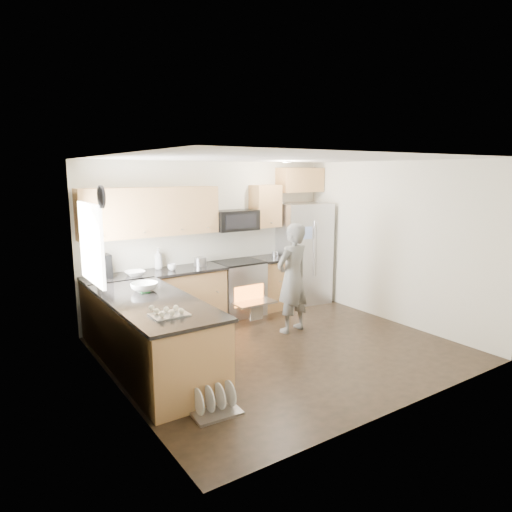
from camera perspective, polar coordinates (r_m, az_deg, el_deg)
ground at (r=6.49m, az=3.20°, el=-11.49°), size 4.50×4.50×0.00m
room_shell at (r=6.06m, az=2.99°, el=3.33°), size 4.54×4.04×2.62m
back_cabinet_run at (r=7.37m, az=-8.61°, el=-1.09°), size 4.45×0.64×2.50m
peninsula at (r=5.74m, az=-12.65°, el=-9.80°), size 0.96×2.36×1.03m
stove_range at (r=7.82m, az=-2.16°, el=-2.47°), size 0.76×0.97×1.79m
refrigerator at (r=8.58m, az=5.82°, el=0.37°), size 1.01×0.84×1.86m
person at (r=6.95m, az=4.58°, el=-2.77°), size 0.67×0.50×1.68m
dish_rack at (r=4.92m, az=-5.20°, el=-18.07°), size 0.51×0.42×0.30m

